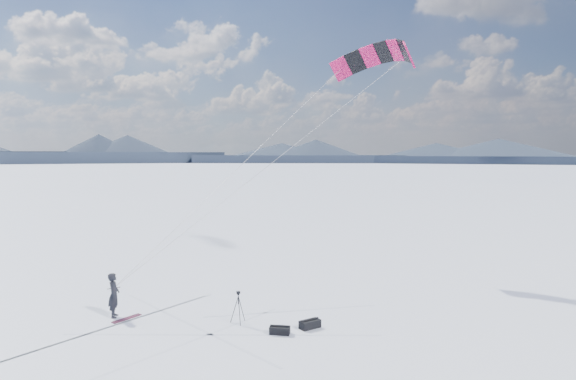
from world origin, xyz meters
TOP-DOWN VIEW (x-y plane):
  - ground at (0.00, 0.00)m, footprint 1800.00×1800.00m
  - horizon_hills at (-0.00, -0.00)m, footprint 704.47×706.88m
  - snow_tracks at (-0.65, -0.35)m, footprint 14.76×10.25m
  - snowkiter at (-2.47, 4.30)m, footprint 0.66×0.81m
  - snowboard at (-2.08, 3.77)m, footprint 1.34×0.76m
  - tripod at (1.77, 0.86)m, footprint 0.63×0.61m
  - gear_bag_a at (3.99, -1.15)m, footprint 0.87×0.44m
  - gear_bag_b at (2.63, -1.07)m, footprint 0.85×0.79m
  - power_kite at (13.06, 5.34)m, footprint 16.84×6.38m

SIDE VIEW (x-z plane):
  - ground at x=0.00m, z-range 0.00..0.00m
  - snowkiter at x=-2.47m, z-range -0.96..0.96m
  - snow_tracks at x=-0.65m, z-range 0.00..0.01m
  - snowboard at x=-2.08m, z-range 0.00..0.04m
  - gear_bag_b at x=2.63m, z-range -0.02..0.34m
  - gear_bag_a at x=3.99m, z-range -0.02..0.36m
  - tripod at x=1.77m, z-range 0.19..1.53m
  - horizon_hills at x=0.00m, z-range -0.73..8.60m
  - power_kite at x=13.06m, z-range 6.45..18.84m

